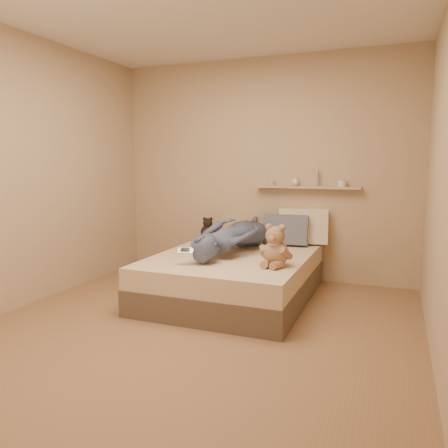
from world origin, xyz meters
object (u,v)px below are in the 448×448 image
at_px(game_console, 185,251).
at_px(teddy_bear, 275,249).
at_px(bed, 234,276).
at_px(wall_shelf, 307,187).
at_px(pillow_cream, 303,227).
at_px(person, 235,234).
at_px(dark_plush, 208,230).
at_px(pillow_grey, 286,230).

relative_size(game_console, teddy_bear, 0.41).
relative_size(bed, wall_shelf, 1.58).
distance_m(game_console, pillow_cream, 1.64).
height_order(pillow_cream, person, pillow_cream).
bearing_deg(dark_plush, pillow_cream, 5.68).
distance_m(game_console, wall_shelf, 1.79).
distance_m(game_console, pillow_grey, 1.43).
relative_size(bed, game_console, 11.83).
relative_size(dark_plush, pillow_grey, 0.55).
distance_m(pillow_cream, wall_shelf, 0.46).
bearing_deg(person, game_console, 82.24).
relative_size(pillow_cream, pillow_grey, 1.10).
bearing_deg(game_console, pillow_cream, 61.25).
height_order(pillow_cream, pillow_grey, pillow_cream).
relative_size(bed, person, 1.26).
bearing_deg(pillow_cream, teddy_bear, -90.64).
bearing_deg(game_console, dark_plush, 105.16).
height_order(bed, pillow_cream, pillow_cream).
xyz_separation_m(game_console, dark_plush, (-0.36, 1.32, -0.02)).
height_order(game_console, person, person).
bearing_deg(game_console, wall_shelf, 62.09).
distance_m(game_console, teddy_bear, 0.82).
height_order(teddy_bear, pillow_grey, teddy_bear).
height_order(game_console, wall_shelf, wall_shelf).
xyz_separation_m(teddy_bear, wall_shelf, (0.03, 1.25, 0.49)).
distance_m(pillow_cream, person, 0.90).
bearing_deg(wall_shelf, pillow_cream, -100.65).
bearing_deg(pillow_grey, game_console, -115.48).
height_order(teddy_bear, person, teddy_bear).
distance_m(bed, pillow_grey, 0.88).
height_order(bed, person, person).
bearing_deg(wall_shelf, game_console, -117.91).
bearing_deg(wall_shelf, person, -127.78).
bearing_deg(person, teddy_bear, 146.86).
height_order(dark_plush, pillow_cream, pillow_cream).
bearing_deg(game_console, teddy_bear, 18.44).
bearing_deg(pillow_cream, bed, -122.81).
bearing_deg(teddy_bear, wall_shelf, 88.72).
xyz_separation_m(teddy_bear, pillow_grey, (-0.16, 1.04, 0.01)).
height_order(teddy_bear, wall_shelf, wall_shelf).
relative_size(pillow_grey, wall_shelf, 0.42).
xyz_separation_m(teddy_bear, person, (-0.56, 0.49, 0.02)).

